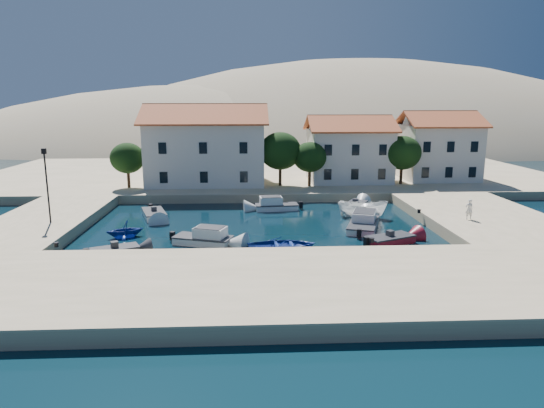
{
  "coord_description": "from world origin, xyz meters",
  "views": [
    {
      "loc": [
        -0.84,
        -32.38,
        10.9
      ],
      "look_at": [
        1.24,
        9.89,
        2.0
      ],
      "focal_mm": 32.0,
      "sensor_mm": 36.0,
      "label": 1
    }
  ],
  "objects_px": {
    "cabin_cruiser_south": "(203,238)",
    "cabin_cruiser_east": "(363,223)",
    "rowboat_south": "(282,251)",
    "building_right": "(438,145)",
    "lamppost": "(46,178)",
    "boat_east": "(362,217)",
    "building_left": "(206,143)",
    "pedestrian": "(469,209)",
    "building_mid": "(349,148)"
  },
  "relations": [
    {
      "from": "cabin_cruiser_east",
      "to": "rowboat_south",
      "type": "bearing_deg",
      "value": 147.74
    },
    {
      "from": "cabin_cruiser_south",
      "to": "boat_east",
      "type": "xyz_separation_m",
      "value": [
        14.57,
        8.39,
        -0.48
      ]
    },
    {
      "from": "building_right",
      "to": "pedestrian",
      "type": "bearing_deg",
      "value": -104.61
    },
    {
      "from": "boat_east",
      "to": "lamppost",
      "type": "bearing_deg",
      "value": 114.64
    },
    {
      "from": "cabin_cruiser_south",
      "to": "rowboat_south",
      "type": "relative_size",
      "value": 0.96
    },
    {
      "from": "building_right",
      "to": "lamppost",
      "type": "xyz_separation_m",
      "value": [
        -41.5,
        -22.0,
        -0.72
      ]
    },
    {
      "from": "cabin_cruiser_east",
      "to": "building_mid",
      "type": "bearing_deg",
      "value": 11.17
    },
    {
      "from": "cabin_cruiser_south",
      "to": "rowboat_south",
      "type": "xyz_separation_m",
      "value": [
        6.06,
        -2.04,
        -0.48
      ]
    },
    {
      "from": "cabin_cruiser_south",
      "to": "cabin_cruiser_east",
      "type": "bearing_deg",
      "value": 35.9
    },
    {
      "from": "boat_east",
      "to": "cabin_cruiser_south",
      "type": "bearing_deg",
      "value": 134.8
    },
    {
      "from": "boat_east",
      "to": "building_right",
      "type": "bearing_deg",
      "value": -23.96
    },
    {
      "from": "rowboat_south",
      "to": "boat_east",
      "type": "height_order",
      "value": "boat_east"
    },
    {
      "from": "building_left",
      "to": "rowboat_south",
      "type": "height_order",
      "value": "building_left"
    },
    {
      "from": "building_right",
      "to": "building_left",
      "type": "bearing_deg",
      "value": -176.19
    },
    {
      "from": "building_right",
      "to": "pedestrian",
      "type": "distance_m",
      "value": 23.67
    },
    {
      "from": "building_left",
      "to": "cabin_cruiser_east",
      "type": "height_order",
      "value": "building_left"
    },
    {
      "from": "building_mid",
      "to": "building_right",
      "type": "height_order",
      "value": "building_right"
    },
    {
      "from": "cabin_cruiser_east",
      "to": "boat_east",
      "type": "distance_m",
      "value": 4.45
    },
    {
      "from": "cabin_cruiser_south",
      "to": "rowboat_south",
      "type": "distance_m",
      "value": 6.41
    },
    {
      "from": "rowboat_south",
      "to": "pedestrian",
      "type": "height_order",
      "value": "pedestrian"
    },
    {
      "from": "rowboat_south",
      "to": "building_right",
      "type": "bearing_deg",
      "value": -45.48
    },
    {
      "from": "cabin_cruiser_east",
      "to": "boat_east",
      "type": "xyz_separation_m",
      "value": [
        0.93,
        4.32,
        -0.48
      ]
    },
    {
      "from": "rowboat_south",
      "to": "building_left",
      "type": "bearing_deg",
      "value": 10.02
    },
    {
      "from": "building_right",
      "to": "cabin_cruiser_south",
      "type": "xyz_separation_m",
      "value": [
        -28.44,
        -25.63,
        -5.0
      ]
    },
    {
      "from": "cabin_cruiser_south",
      "to": "cabin_cruiser_east",
      "type": "xyz_separation_m",
      "value": [
        13.65,
        4.07,
        0.0
      ]
    },
    {
      "from": "building_right",
      "to": "pedestrian",
      "type": "relative_size",
      "value": 5.33
    },
    {
      "from": "rowboat_south",
      "to": "cabin_cruiser_east",
      "type": "bearing_deg",
      "value": -57.67
    },
    {
      "from": "building_mid",
      "to": "cabin_cruiser_east",
      "type": "bearing_deg",
      "value": -97.74
    },
    {
      "from": "building_left",
      "to": "rowboat_south",
      "type": "xyz_separation_m",
      "value": [
        7.61,
        -25.67,
        -5.94
      ]
    },
    {
      "from": "building_left",
      "to": "pedestrian",
      "type": "relative_size",
      "value": 8.29
    },
    {
      "from": "lamppost",
      "to": "rowboat_south",
      "type": "height_order",
      "value": "lamppost"
    },
    {
      "from": "building_left",
      "to": "lamppost",
      "type": "xyz_separation_m",
      "value": [
        -11.5,
        -20.0,
        -1.18
      ]
    },
    {
      "from": "cabin_cruiser_south",
      "to": "building_mid",
      "type": "bearing_deg",
      "value": 75.57
    },
    {
      "from": "building_right",
      "to": "boat_east",
      "type": "height_order",
      "value": "building_right"
    },
    {
      "from": "lamppost",
      "to": "cabin_cruiser_south",
      "type": "distance_m",
      "value": 14.21
    },
    {
      "from": "building_left",
      "to": "building_right",
      "type": "bearing_deg",
      "value": 3.81
    },
    {
      "from": "building_mid",
      "to": "cabin_cruiser_south",
      "type": "distance_m",
      "value": 29.99
    },
    {
      "from": "lamppost",
      "to": "rowboat_south",
      "type": "distance_m",
      "value": 20.5
    },
    {
      "from": "building_mid",
      "to": "cabin_cruiser_east",
      "type": "xyz_separation_m",
      "value": [
        -2.8,
        -20.56,
        -4.75
      ]
    },
    {
      "from": "building_mid",
      "to": "cabin_cruiser_south",
      "type": "relative_size",
      "value": 2.14
    },
    {
      "from": "building_left",
      "to": "lamppost",
      "type": "bearing_deg",
      "value": -119.9
    },
    {
      "from": "cabin_cruiser_east",
      "to": "boat_east",
      "type": "relative_size",
      "value": 1.3
    },
    {
      "from": "lamppost",
      "to": "cabin_cruiser_east",
      "type": "height_order",
      "value": "lamppost"
    },
    {
      "from": "building_mid",
      "to": "pedestrian",
      "type": "relative_size",
      "value": 5.92
    },
    {
      "from": "building_left",
      "to": "pedestrian",
      "type": "distance_m",
      "value": 31.99
    },
    {
      "from": "building_left",
      "to": "pedestrian",
      "type": "bearing_deg",
      "value": -40.59
    },
    {
      "from": "lamppost",
      "to": "pedestrian",
      "type": "height_order",
      "value": "lamppost"
    },
    {
      "from": "building_mid",
      "to": "lamppost",
      "type": "distance_m",
      "value": 36.21
    },
    {
      "from": "building_left",
      "to": "boat_east",
      "type": "distance_m",
      "value": 22.97
    },
    {
      "from": "building_right",
      "to": "cabin_cruiser_east",
      "type": "relative_size",
      "value": 1.53
    }
  ]
}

